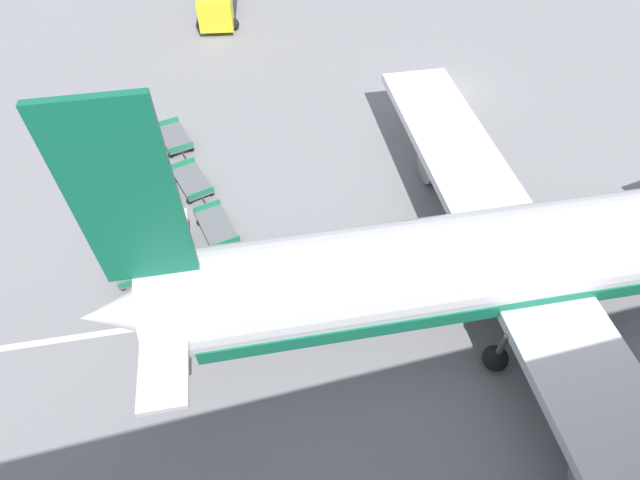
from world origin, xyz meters
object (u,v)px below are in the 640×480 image
Objects in this scene: airplane at (546,254)px; baggage_dolly_row_mid_a_col_b at (154,193)px; baggage_dolly_row_near_col_b at (111,206)px; baggage_dolly_row_mid_a_col_c at (178,244)px; baggage_dolly_row_mid_b_col_a at (175,138)px; baggage_dolly_row_mid_b_col_b at (193,182)px; baggage_dolly_row_near_col_a at (94,162)px; baggage_dolly_row_mid_b_col_c at (217,228)px; baggage_dolly_row_near_col_c at (130,263)px; baggage_dolly_row_mid_a_col_a at (135,152)px.

airplane is 10.11× the size of baggage_dolly_row_mid_a_col_b.
baggage_dolly_row_mid_a_col_c is at bearing 42.32° from baggage_dolly_row_near_col_b.
baggage_dolly_row_near_col_b is (-10.31, -18.12, -2.62)m from airplane.
baggage_dolly_row_near_col_b and baggage_dolly_row_mid_b_col_a have the same top height.
baggage_dolly_row_near_col_b is 2.29m from baggage_dolly_row_mid_a_col_b.
baggage_dolly_row_mid_b_col_b is at bearing 9.25° from baggage_dolly_row_mid_b_col_a.
baggage_dolly_row_near_col_a is at bearing -77.62° from baggage_dolly_row_mid_b_col_a.
baggage_dolly_row_near_col_a is 4.78m from baggage_dolly_row_mid_a_col_b.
baggage_dolly_row_near_col_b is 6.15m from baggage_dolly_row_mid_b_col_a.
baggage_dolly_row_mid_b_col_b is 1.00× the size of baggage_dolly_row_mid_b_col_c.
baggage_dolly_row_near_col_b is 1.00× the size of baggage_dolly_row_mid_b_col_a.
baggage_dolly_row_mid_b_col_c is at bearing 106.40° from baggage_dolly_row_near_col_c.
baggage_dolly_row_mid_a_col_c is at bearing 105.69° from baggage_dolly_row_near_col_c.
baggage_dolly_row_mid_a_col_b is at bearing -138.99° from baggage_dolly_row_mid_b_col_c.
baggage_dolly_row_mid_b_col_b is (3.15, 5.28, 0.00)m from baggage_dolly_row_near_col_a.
baggage_dolly_row_near_col_b is 1.00× the size of baggage_dolly_row_near_col_c.
baggage_dolly_row_mid_a_col_b is at bearing -124.09° from airplane.
airplane is 10.11× the size of baggage_dolly_row_mid_b_col_c.
airplane is 19.35m from baggage_dolly_row_mid_a_col_b.
baggage_dolly_row_near_col_a is at bearing -81.65° from baggage_dolly_row_mid_a_col_a.
baggage_dolly_row_mid_b_col_a and baggage_dolly_row_mid_b_col_c have the same top height.
baggage_dolly_row_mid_a_col_a is at bearing 163.12° from baggage_dolly_row_near_col_b.
airplane reaches higher than baggage_dolly_row_mid_a_col_c.
baggage_dolly_row_mid_b_col_c is (-1.24, 4.23, 0.00)m from baggage_dolly_row_near_col_c.
baggage_dolly_row_mid_a_col_b and baggage_dolly_row_mid_b_col_c have the same top height.
baggage_dolly_row_mid_b_col_b is (-0.38, 2.05, 0.00)m from baggage_dolly_row_mid_a_col_b.
baggage_dolly_row_near_col_a is 8.60m from baggage_dolly_row_mid_a_col_c.
airplane is 24.00m from baggage_dolly_row_near_col_a.
baggage_dolly_row_near_col_a is 1.00× the size of baggage_dolly_row_mid_a_col_a.
baggage_dolly_row_mid_a_col_b is 4.47m from baggage_dolly_row_mid_b_col_c.
baggage_dolly_row_mid_b_col_b is (-4.99, 3.34, 0.00)m from baggage_dolly_row_near_col_c.
baggage_dolly_row_near_col_b is 1.00× the size of baggage_dolly_row_mid_a_col_c.
baggage_dolly_row_mid_a_col_b is at bearing 13.72° from baggage_dolly_row_mid_a_col_a.
baggage_dolly_row_near_col_c and baggage_dolly_row_mid_b_col_c have the same top height.
baggage_dolly_row_near_col_b is 1.00× the size of baggage_dolly_row_mid_a_col_b.
baggage_dolly_row_mid_a_col_a is (-4.30, 1.30, 0.00)m from baggage_dolly_row_near_col_b.
baggage_dolly_row_mid_a_col_c is (-6.77, -14.90, -2.62)m from airplane.
baggage_dolly_row_mid_a_col_a is 8.07m from baggage_dolly_row_mid_a_col_c.
baggage_dolly_row_mid_b_col_b is at bearing -166.73° from baggage_dolly_row_mid_b_col_c.
baggage_dolly_row_mid_a_col_a is at bearing 177.62° from baggage_dolly_row_near_col_c.
baggage_dolly_row_mid_a_col_a is 1.00× the size of baggage_dolly_row_mid_a_col_b.
baggage_dolly_row_mid_b_col_b is at bearing 100.68° from baggage_dolly_row_near_col_b.
baggage_dolly_row_mid_b_col_a is (-8.51, 0.39, 0.00)m from baggage_dolly_row_mid_a_col_c.
baggage_dolly_row_mid_a_col_a is 4.59m from baggage_dolly_row_mid_b_col_b.
baggage_dolly_row_mid_b_col_c is (6.90, 6.17, 0.00)m from baggage_dolly_row_near_col_a.
baggage_dolly_row_near_col_a is (-14.27, -19.11, -2.62)m from airplane.
baggage_dolly_row_mid_a_col_a is at bearing -166.22° from baggage_dolly_row_mid_a_col_c.
baggage_dolly_row_mid_a_col_a is 1.00× the size of baggage_dolly_row_mid_b_col_b.
baggage_dolly_row_mid_b_col_b is (-11.12, -13.83, -2.62)m from airplane.
baggage_dolly_row_near_col_b is at bearing -79.05° from baggage_dolly_row_mid_a_col_b.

